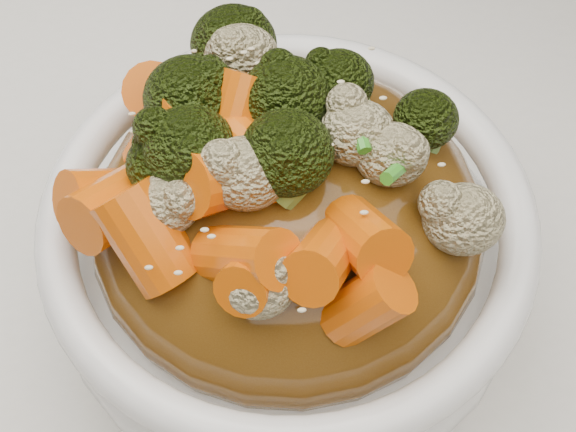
{
  "coord_description": "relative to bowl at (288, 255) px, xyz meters",
  "views": [
    {
      "loc": [
        0.01,
        -0.21,
        1.15
      ],
      "look_at": [
        0.03,
        0.01,
        0.83
      ],
      "focal_mm": 50.0,
      "sensor_mm": 36.0,
      "label": 1
    }
  ],
  "objects": [
    {
      "name": "sauce_base",
      "position": [
        0.0,
        0.0,
        0.03
      ],
      "size": [
        0.23,
        0.23,
        0.1
      ],
      "primitive_type": "ellipsoid",
      "rotation": [
        0.0,
        0.0,
        0.25
      ],
      "color": "#59360F",
      "rests_on": "bowl"
    },
    {
      "name": "carrots",
      "position": [
        0.0,
        0.0,
        0.1
      ],
      "size": [
        0.23,
        0.23,
        0.06
      ],
      "primitive_type": null,
      "rotation": [
        0.0,
        0.0,
        0.25
      ],
      "color": "#D75907",
      "rests_on": "sauce_base"
    },
    {
      "name": "scallions",
      "position": [
        -0.0,
        0.0,
        0.1
      ],
      "size": [
        0.17,
        0.17,
        0.02
      ],
      "primitive_type": null,
      "rotation": [
        0.0,
        0.0,
        0.25
      ],
      "color": "#318A20",
      "rests_on": "sauce_base"
    },
    {
      "name": "sesame_seeds",
      "position": [
        -0.0,
        0.0,
        0.1
      ],
      "size": [
        0.21,
        0.21,
        0.01
      ],
      "primitive_type": null,
      "rotation": [
        0.0,
        0.0,
        0.25
      ],
      "color": "beige",
      "rests_on": "sauce_base"
    },
    {
      "name": "bowl",
      "position": [
        0.0,
        0.0,
        0.0
      ],
      "size": [
        0.29,
        0.29,
        0.09
      ],
      "primitive_type": null,
      "rotation": [
        0.0,
        0.0,
        0.25
      ],
      "color": "white",
      "rests_on": "tablecloth"
    },
    {
      "name": "broccoli",
      "position": [
        0.0,
        0.0,
        0.1
      ],
      "size": [
        0.23,
        0.23,
        0.05
      ],
      "primitive_type": null,
      "rotation": [
        0.0,
        0.0,
        0.25
      ],
      "color": "black",
      "rests_on": "sauce_base"
    },
    {
      "name": "tablecloth",
      "position": [
        -0.03,
        -0.01,
        -0.07
      ],
      "size": [
        1.2,
        0.8,
        0.04
      ],
      "primitive_type": "cube",
      "color": "white",
      "rests_on": "dining_table"
    },
    {
      "name": "cauliflower",
      "position": [
        0.0,
        0.0,
        0.1
      ],
      "size": [
        0.23,
        0.23,
        0.04
      ],
      "primitive_type": null,
      "rotation": [
        0.0,
        0.0,
        0.25
      ],
      "color": "tan",
      "rests_on": "sauce_base"
    }
  ]
}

